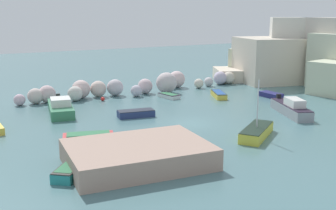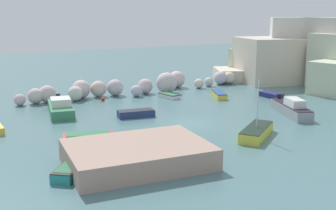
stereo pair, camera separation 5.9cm
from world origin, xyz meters
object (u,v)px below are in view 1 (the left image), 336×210
at_px(moored_boat_8, 291,108).
at_px(moored_boat_9, 169,96).
at_px(moored_boat_4, 74,167).
at_px(stone_dock, 138,154).
at_px(moored_boat_3, 271,95).
at_px(moored_boat_2, 136,113).
at_px(moored_boat_0, 256,132).
at_px(moored_boat_7, 219,94).
at_px(channel_buoy, 103,99).
at_px(moored_boat_6, 61,108).
at_px(moored_boat_1, 88,137).

relative_size(moored_boat_8, moored_boat_9, 2.28).
distance_m(moored_boat_4, moored_boat_9, 25.13).
relative_size(stone_dock, moored_boat_3, 3.07).
relative_size(moored_boat_2, moored_boat_4, 0.94).
bearing_deg(moored_boat_3, stone_dock, 117.79).
distance_m(moored_boat_0, moored_boat_3, 17.61).
xyz_separation_m(moored_boat_0, moored_boat_7, (7.74, 15.02, -0.11)).
height_order(channel_buoy, moored_boat_9, moored_boat_9).
bearing_deg(moored_boat_2, moored_boat_9, 51.21).
height_order(stone_dock, channel_buoy, stone_dock).
relative_size(moored_boat_2, moored_boat_3, 1.24).
height_order(moored_boat_4, moored_boat_9, moored_boat_4).
bearing_deg(moored_boat_0, moored_boat_4, 146.39).
relative_size(moored_boat_6, moored_boat_8, 1.02).
height_order(moored_boat_0, moored_boat_4, moored_boat_0).
distance_m(moored_boat_6, moored_boat_9, 13.78).
relative_size(channel_buoy, moored_boat_8, 0.07).
xyz_separation_m(moored_boat_1, moored_boat_7, (19.99, 8.59, 0.06)).
relative_size(channel_buoy, moored_boat_7, 0.11).
bearing_deg(moored_boat_6, channel_buoy, 134.05).
bearing_deg(moored_boat_8, channel_buoy, -115.96).
xyz_separation_m(channel_buoy, moored_boat_9, (7.59, -2.45, 0.04)).
distance_m(moored_boat_2, moored_boat_8, 15.70).
height_order(moored_boat_0, moored_boat_2, moored_boat_0).
height_order(stone_dock, moored_boat_0, moored_boat_0).
height_order(moored_boat_2, moored_boat_6, moored_boat_6).
height_order(moored_boat_4, moored_boat_8, moored_boat_8).
bearing_deg(moored_boat_1, moored_boat_6, -75.85).
xyz_separation_m(stone_dock, moored_boat_2, (5.95, 12.06, -0.39)).
height_order(moored_boat_7, moored_boat_8, moored_boat_8).
height_order(stone_dock, moored_boat_1, stone_dock).
bearing_deg(moored_boat_3, channel_buoy, 66.17).
xyz_separation_m(moored_boat_4, moored_boat_7, (23.35, 14.85, -0.02)).
distance_m(moored_boat_3, moored_boat_4, 30.99).
bearing_deg(moored_boat_4, moored_boat_8, -40.01).
distance_m(channel_buoy, moored_boat_3, 20.37).
distance_m(channel_buoy, moored_boat_2, 8.86).
relative_size(moored_boat_4, moored_boat_8, 0.58).
relative_size(moored_boat_0, moored_boat_1, 1.21).
distance_m(moored_boat_6, moored_boat_7, 19.23).
bearing_deg(channel_buoy, moored_boat_2, -90.76).
bearing_deg(moored_boat_0, channel_buoy, 71.68).
distance_m(moored_boat_6, moored_boat_8, 23.48).
height_order(moored_boat_8, moored_boat_9, moored_boat_8).
bearing_deg(moored_boat_9, moored_boat_0, 165.49).
bearing_deg(moored_boat_2, channel_buoy, 100.70).
relative_size(moored_boat_1, moored_boat_4, 1.08).
bearing_deg(stone_dock, moored_boat_3, 26.68).
height_order(moored_boat_6, moored_boat_7, moored_boat_6).
height_order(moored_boat_1, moored_boat_7, moored_boat_7).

